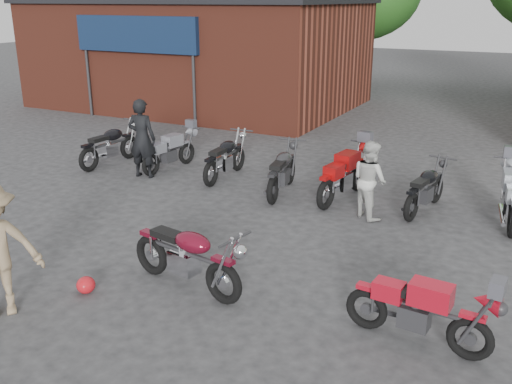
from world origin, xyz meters
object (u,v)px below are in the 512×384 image
at_px(row_bike_0, 110,143).
at_px(row_bike_1, 170,149).
at_px(person_dark, 142,138).
at_px(vintage_motorcycle, 187,252).
at_px(row_bike_3, 282,168).
at_px(row_bike_4, 344,172).
at_px(row_bike_6, 511,193).
at_px(row_bike_2, 226,155).
at_px(sportbike, 421,307).
at_px(row_bike_5, 426,186).
at_px(person_light, 370,180).
at_px(helmet, 86,285).

xyz_separation_m(row_bike_0, row_bike_1, (1.65, 0.34, -0.06)).
bearing_deg(person_dark, vintage_motorcycle, 123.69).
bearing_deg(row_bike_3, row_bike_4, -89.34).
bearing_deg(row_bike_6, person_dark, 87.21).
bearing_deg(row_bike_2, sportbike, -133.86).
bearing_deg(row_bike_3, row_bike_5, -94.13).
distance_m(person_light, row_bike_4, 1.12).
distance_m(vintage_motorcycle, sportbike, 3.38).
distance_m(vintage_motorcycle, row_bike_1, 6.45).
height_order(row_bike_2, row_bike_6, row_bike_6).
bearing_deg(person_light, row_bike_0, 30.92).
relative_size(vintage_motorcycle, row_bike_4, 0.98).
bearing_deg(person_dark, row_bike_3, 176.07).
height_order(vintage_motorcycle, row_bike_2, vintage_motorcycle).
relative_size(row_bike_2, row_bike_3, 0.98).
xyz_separation_m(row_bike_0, row_bike_2, (3.28, 0.35, -0.01)).
xyz_separation_m(row_bike_4, row_bike_5, (1.72, 0.05, -0.07)).
height_order(helmet, row_bike_0, row_bike_0).
bearing_deg(sportbike, row_bike_6, 87.44).
relative_size(person_dark, row_bike_5, 1.03).
relative_size(row_bike_3, row_bike_5, 1.07).
distance_m(person_light, row_bike_2, 3.96).
height_order(row_bike_3, row_bike_6, row_bike_6).
bearing_deg(person_dark, row_bike_4, 177.14).
bearing_deg(row_bike_4, row_bike_2, 94.59).
height_order(row_bike_0, row_bike_4, row_bike_4).
relative_size(person_dark, row_bike_4, 0.91).
relative_size(helmet, row_bike_5, 0.15).
height_order(sportbike, person_dark, person_dark).
bearing_deg(row_bike_6, row_bike_1, 81.54).
distance_m(row_bike_5, row_bike_6, 1.59).
height_order(row_bike_2, row_bike_4, row_bike_4).
xyz_separation_m(person_light, row_bike_5, (0.94, 0.84, -0.24)).
bearing_deg(row_bike_1, row_bike_5, -83.65).
bearing_deg(vintage_motorcycle, sportbike, 12.65).
bearing_deg(vintage_motorcycle, row_bike_2, 125.11).
height_order(person_dark, row_bike_1, person_dark).
bearing_deg(row_bike_6, sportbike, 164.01).
bearing_deg(row_bike_1, row_bike_2, -82.33).
distance_m(person_light, row_bike_3, 2.21).
distance_m(person_light, row_bike_0, 7.14).
xyz_separation_m(row_bike_2, row_bike_4, (3.05, -0.18, 0.04)).
bearing_deg(row_bike_3, vintage_motorcycle, 177.86).
height_order(sportbike, row_bike_4, row_bike_4).
relative_size(row_bike_2, row_bike_5, 1.05).
bearing_deg(row_bike_6, vintage_motorcycle, 133.19).
relative_size(row_bike_1, row_bike_4, 0.87).
height_order(vintage_motorcycle, sportbike, vintage_motorcycle).
bearing_deg(vintage_motorcycle, row_bike_0, 150.30).
relative_size(row_bike_0, row_bike_2, 1.03).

